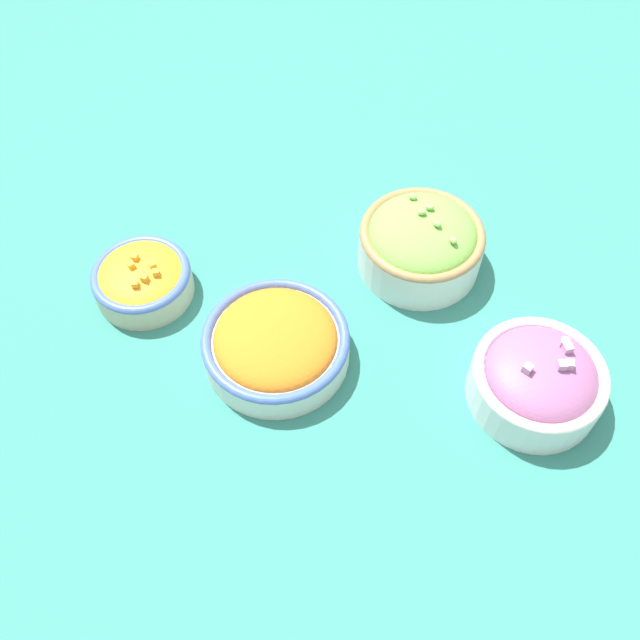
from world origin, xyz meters
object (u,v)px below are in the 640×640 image
object	(u,v)px
bowl_red_onion	(538,380)
bowl_squash	(142,279)
bowl_carrots	(276,343)
bowl_lettuce	(421,242)

from	to	relation	value
bowl_red_onion	bowl_squash	bearing A→B (deg)	-31.58
bowl_squash	bowl_red_onion	bearing A→B (deg)	148.42
bowl_carrots	bowl_lettuce	xyz separation A→B (m)	(-0.20, -0.09, 0.01)
bowl_carrots	bowl_lettuce	distance (m)	0.22
bowl_carrots	bowl_squash	world-z (taller)	bowl_carrots
bowl_carrots	bowl_red_onion	bearing A→B (deg)	155.94
bowl_squash	bowl_carrots	bearing A→B (deg)	136.88
bowl_carrots	bowl_red_onion	distance (m)	0.29
bowl_red_onion	bowl_carrots	bearing A→B (deg)	-24.06
bowl_carrots	bowl_lettuce	bearing A→B (deg)	-154.92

